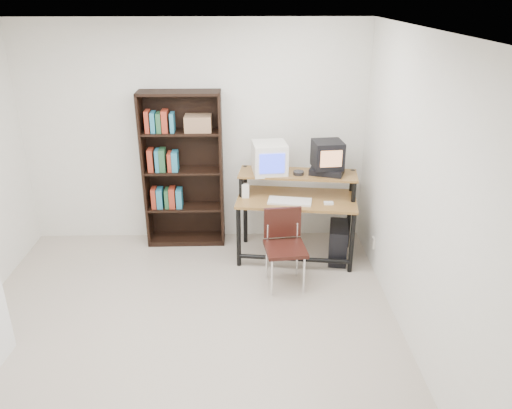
{
  "coord_description": "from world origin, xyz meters",
  "views": [
    {
      "loc": [
        0.57,
        -3.68,
        2.88
      ],
      "look_at": [
        0.69,
        1.1,
        0.8
      ],
      "focal_mm": 35.0,
      "sensor_mm": 36.0,
      "label": 1
    }
  ],
  "objects_px": {
    "school_chair": "(284,240)",
    "bookshelf": "(183,168)",
    "computer_desk": "(297,200)",
    "pc_tower": "(338,242)",
    "crt_tv": "(328,154)",
    "crt_monitor": "(270,158)"
  },
  "relations": [
    {
      "from": "crt_monitor",
      "to": "crt_tv",
      "type": "bearing_deg",
      "value": -10.36
    },
    {
      "from": "pc_tower",
      "to": "bookshelf",
      "type": "xyz_separation_m",
      "value": [
        -1.78,
        0.51,
        0.73
      ]
    },
    {
      "from": "computer_desk",
      "to": "bookshelf",
      "type": "distance_m",
      "value": 1.39
    },
    {
      "from": "computer_desk",
      "to": "crt_tv",
      "type": "xyz_separation_m",
      "value": [
        0.33,
        0.1,
        0.5
      ]
    },
    {
      "from": "crt_monitor",
      "to": "school_chair",
      "type": "distance_m",
      "value": 0.98
    },
    {
      "from": "pc_tower",
      "to": "school_chair",
      "type": "height_order",
      "value": "school_chair"
    },
    {
      "from": "pc_tower",
      "to": "school_chair",
      "type": "relative_size",
      "value": 0.55
    },
    {
      "from": "crt_tv",
      "to": "pc_tower",
      "type": "bearing_deg",
      "value": -58.99
    },
    {
      "from": "pc_tower",
      "to": "school_chair",
      "type": "distance_m",
      "value": 0.87
    },
    {
      "from": "crt_monitor",
      "to": "pc_tower",
      "type": "bearing_deg",
      "value": -23.3
    },
    {
      "from": "computer_desk",
      "to": "pc_tower",
      "type": "relative_size",
      "value": 3.09
    },
    {
      "from": "pc_tower",
      "to": "bookshelf",
      "type": "height_order",
      "value": "bookshelf"
    },
    {
      "from": "bookshelf",
      "to": "school_chair",
      "type": "bearing_deg",
      "value": -42.11
    },
    {
      "from": "computer_desk",
      "to": "school_chair",
      "type": "relative_size",
      "value": 1.71
    },
    {
      "from": "crt_tv",
      "to": "pc_tower",
      "type": "height_order",
      "value": "crt_tv"
    },
    {
      "from": "pc_tower",
      "to": "bookshelf",
      "type": "relative_size",
      "value": 0.24
    },
    {
      "from": "school_chair",
      "to": "bookshelf",
      "type": "distance_m",
      "value": 1.57
    },
    {
      "from": "computer_desk",
      "to": "school_chair",
      "type": "height_order",
      "value": "computer_desk"
    },
    {
      "from": "pc_tower",
      "to": "bookshelf",
      "type": "bearing_deg",
      "value": 174.01
    },
    {
      "from": "crt_monitor",
      "to": "bookshelf",
      "type": "bearing_deg",
      "value": 159.14
    },
    {
      "from": "computer_desk",
      "to": "crt_tv",
      "type": "bearing_deg",
      "value": 23.67
    },
    {
      "from": "school_chair",
      "to": "bookshelf",
      "type": "relative_size",
      "value": 0.44
    }
  ]
}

